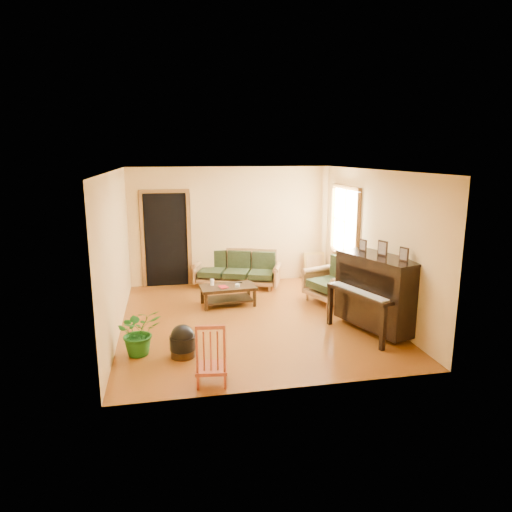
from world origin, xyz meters
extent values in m
plane|color=#66310D|center=(0.00, 0.00, 0.00)|extent=(5.00, 5.00, 0.00)
cube|color=black|center=(-1.45, 2.48, 1.02)|extent=(1.08, 0.16, 2.05)
cube|color=white|center=(2.21, 1.30, 1.50)|extent=(0.12, 1.36, 1.46)
cube|color=brown|center=(0.06, 2.11, 0.40)|extent=(2.01, 1.39, 0.79)
cube|color=black|center=(-0.31, 0.86, 0.19)|extent=(1.09, 0.65, 0.38)
cube|color=brown|center=(1.70, 0.65, 0.47)|extent=(1.16, 1.18, 0.94)
cube|color=black|center=(1.91, -0.94, 0.64)|extent=(1.27, 1.63, 1.27)
cylinder|color=black|center=(-1.27, -1.31, 0.18)|extent=(0.46, 0.46, 0.36)
cube|color=maroon|center=(-0.94, -2.17, 0.42)|extent=(0.44, 0.47, 0.84)
cube|color=gold|center=(1.92, 2.34, 0.33)|extent=(0.49, 0.12, 0.66)
cylinder|color=#334A9B|center=(1.99, 2.27, 0.11)|extent=(0.23, 0.23, 0.22)
imported|color=#1C5F1B|center=(-1.88, -1.11, 0.35)|extent=(0.76, 0.70, 0.70)
imported|color=maroon|center=(-0.48, 0.75, 0.39)|extent=(0.20, 0.23, 0.02)
cylinder|color=white|center=(-0.61, 0.97, 0.44)|extent=(0.09, 0.09, 0.12)
cylinder|color=white|center=(-0.15, 0.76, 0.41)|extent=(0.11, 0.11, 0.06)
cube|color=black|center=(-0.09, 1.02, 0.39)|extent=(0.15, 0.06, 0.01)
camera|label=1|loc=(-1.42, -7.53, 2.86)|focal=32.00mm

